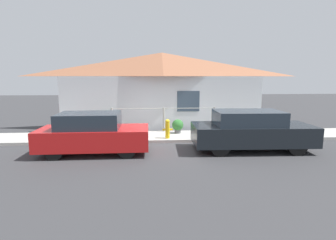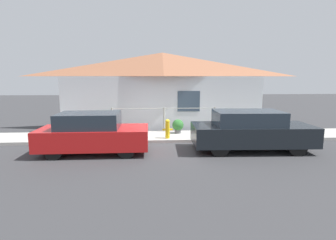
{
  "view_description": "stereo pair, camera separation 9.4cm",
  "coord_description": "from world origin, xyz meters",
  "px_view_note": "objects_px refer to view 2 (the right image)",
  "views": [
    {
      "loc": [
        -0.7,
        -10.32,
        2.64
      ],
      "look_at": [
        0.08,
        0.3,
        0.9
      ],
      "focal_mm": 28.0,
      "sensor_mm": 36.0,
      "label": 1
    },
    {
      "loc": [
        -0.61,
        -10.33,
        2.64
      ],
      "look_at": [
        0.08,
        0.3,
        0.9
      ],
      "focal_mm": 28.0,
      "sensor_mm": 36.0,
      "label": 2
    }
  ],
  "objects_px": {
    "car_right": "(251,131)",
    "potted_plant_by_fence": "(104,126)",
    "car_left": "(93,133)",
    "fire_hydrant": "(168,128)",
    "potted_plant_near_hydrant": "(178,126)"
  },
  "relations": [
    {
      "from": "potted_plant_near_hydrant",
      "to": "potted_plant_by_fence",
      "type": "height_order",
      "value": "potted_plant_near_hydrant"
    },
    {
      "from": "car_left",
      "to": "fire_hydrant",
      "type": "xyz_separation_m",
      "value": [
        2.71,
        1.59,
        -0.17
      ]
    },
    {
      "from": "car_left",
      "to": "car_right",
      "type": "xyz_separation_m",
      "value": [
        5.63,
        0.0,
        0.03
      ]
    },
    {
      "from": "fire_hydrant",
      "to": "potted_plant_near_hydrant",
      "type": "xyz_separation_m",
      "value": [
        0.54,
        0.98,
        -0.07
      ]
    },
    {
      "from": "potted_plant_near_hydrant",
      "to": "car_left",
      "type": "bearing_deg",
      "value": -141.59
    },
    {
      "from": "car_right",
      "to": "potted_plant_near_hydrant",
      "type": "height_order",
      "value": "car_right"
    },
    {
      "from": "fire_hydrant",
      "to": "potted_plant_by_fence",
      "type": "relative_size",
      "value": 1.37
    },
    {
      "from": "car_left",
      "to": "car_right",
      "type": "height_order",
      "value": "car_right"
    },
    {
      "from": "car_left",
      "to": "potted_plant_near_hydrant",
      "type": "distance_m",
      "value": 4.15
    },
    {
      "from": "car_right",
      "to": "fire_hydrant",
      "type": "relative_size",
      "value": 5.39
    },
    {
      "from": "fire_hydrant",
      "to": "potted_plant_near_hydrant",
      "type": "distance_m",
      "value": 1.12
    },
    {
      "from": "car_left",
      "to": "potted_plant_by_fence",
      "type": "xyz_separation_m",
      "value": [
        -0.12,
        2.83,
        -0.27
      ]
    },
    {
      "from": "car_right",
      "to": "potted_plant_near_hydrant",
      "type": "distance_m",
      "value": 3.52
    },
    {
      "from": "car_right",
      "to": "potted_plant_by_fence",
      "type": "height_order",
      "value": "car_right"
    },
    {
      "from": "fire_hydrant",
      "to": "potted_plant_near_hydrant",
      "type": "relative_size",
      "value": 1.26
    }
  ]
}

